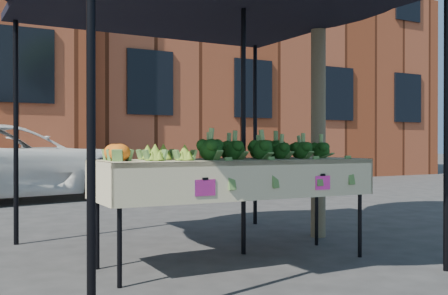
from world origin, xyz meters
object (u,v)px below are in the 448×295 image
vehicle (6,64)px  canopy (206,107)px  table (235,211)px  street_tree (318,25)px

vehicle → canopy: bearing=176.6°
table → street_tree: size_ratio=0.51×
vehicle → street_tree: bearing=-168.7°
table → street_tree: street_tree is taller
canopy → street_tree: (1.55, 0.30, 0.99)m
canopy → street_tree: street_tree is taller
canopy → vehicle: 6.18m
table → vehicle: bearing=99.9°
table → vehicle: size_ratio=0.49×
canopy → vehicle: (-1.01, 5.99, 1.12)m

